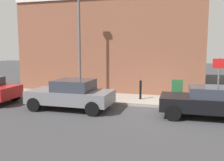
{
  "coord_description": "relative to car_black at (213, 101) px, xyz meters",
  "views": [
    {
      "loc": [
        -11.19,
        -0.61,
        2.88
      ],
      "look_at": [
        1.16,
        2.83,
        1.2
      ],
      "focal_mm": 39.25,
      "sensor_mm": 36.0,
      "label": 1
    }
  ],
  "objects": [
    {
      "name": "bollard_near_cabinet",
      "position": [
        2.33,
        3.39,
        -0.0
      ],
      "size": [
        0.14,
        0.14,
        1.04
      ],
      "color": "black",
      "rests_on": "sidewalk"
    },
    {
      "name": "corner_building",
      "position": [
        7.64,
        5.96,
        4.24
      ],
      "size": [
        7.96,
        11.95,
        9.9
      ],
      "color": "brown",
      "rests_on": "ground"
    },
    {
      "name": "car_grey",
      "position": [
        -0.18,
        6.3,
        0.02
      ],
      "size": [
        1.99,
        3.99,
        1.42
      ],
      "rotation": [
        0.0,
        0.0,
        1.56
      ],
      "color": "slate",
      "rests_on": "ground"
    },
    {
      "name": "street_sign",
      "position": [
        1.44,
        -0.37,
        0.95
      ],
      "size": [
        0.08,
        0.6,
        2.3
      ],
      "color": "#59595B",
      "rests_on": "sidewalk"
    },
    {
      "name": "utility_cabinet",
      "position": [
        2.23,
        1.48,
        -0.03
      ],
      "size": [
        0.46,
        0.61,
        1.15
      ],
      "color": "#1E4C28",
      "rests_on": "sidewalk"
    },
    {
      "name": "lamppost",
      "position": [
        2.29,
        6.9,
        2.6
      ],
      "size": [
        0.2,
        0.44,
        5.72
      ],
      "color": "#59595B",
      "rests_on": "sidewalk"
    },
    {
      "name": "ground",
      "position": [
        0.52,
        1.99,
        -0.71
      ],
      "size": [
        80.0,
        80.0,
        0.0
      ],
      "primitive_type": "plane",
      "color": "#38383A"
    },
    {
      "name": "sidewalk",
      "position": [
        2.45,
        7.99,
        -0.63
      ],
      "size": [
        2.54,
        30.0,
        0.15
      ],
      "primitive_type": "cube",
      "color": "gray",
      "rests_on": "ground"
    },
    {
      "name": "car_black",
      "position": [
        0.0,
        0.0,
        0.0
      ],
      "size": [
        1.9,
        4.23,
        1.32
      ],
      "rotation": [
        0.0,
        0.0,
        1.58
      ],
      "color": "black",
      "rests_on": "ground"
    }
  ]
}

